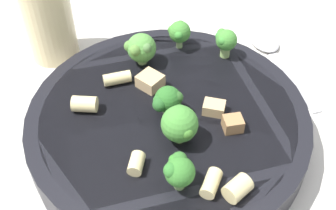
{
  "coord_description": "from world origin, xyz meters",
  "views": [
    {
      "loc": [
        -0.3,
        -0.04,
        0.35
      ],
      "look_at": [
        0.0,
        0.0,
        0.05
      ],
      "focal_mm": 45.0,
      "sensor_mm": 36.0,
      "label": 1
    }
  ],
  "objects_px": {
    "pasta_bowl": "(168,122)",
    "broccoli_floret_4": "(179,170)",
    "broccoli_floret_2": "(180,123)",
    "drinking_glass": "(49,24)",
    "chicken_chunk_2": "(150,81)",
    "spoon": "(271,50)",
    "rigatoni_4": "(136,163)",
    "broccoli_floret_1": "(225,40)",
    "rigatoni_2": "(211,183)",
    "broccoli_floret_3": "(178,32)",
    "chicken_chunk_1": "(214,108)",
    "broccoli_floret_0": "(166,100)",
    "chicken_chunk_0": "(233,124)",
    "rigatoni_1": "(117,78)",
    "rigatoni_0": "(85,104)",
    "rigatoni_3": "(238,188)",
    "broccoli_floret_5": "(141,48)"
  },
  "relations": [
    {
      "from": "pasta_bowl",
      "to": "broccoli_floret_4",
      "type": "relative_size",
      "value": 8.42
    },
    {
      "from": "broccoli_floret_2",
      "to": "broccoli_floret_4",
      "type": "height_order",
      "value": "broccoli_floret_2"
    },
    {
      "from": "broccoli_floret_2",
      "to": "drinking_glass",
      "type": "xyz_separation_m",
      "value": [
        0.16,
        0.18,
        -0.01
      ]
    },
    {
      "from": "chicken_chunk_2",
      "to": "spoon",
      "type": "height_order",
      "value": "chicken_chunk_2"
    },
    {
      "from": "broccoli_floret_2",
      "to": "rigatoni_4",
      "type": "bearing_deg",
      "value": 138.15
    },
    {
      "from": "broccoli_floret_1",
      "to": "rigatoni_2",
      "type": "bearing_deg",
      "value": 178.38
    },
    {
      "from": "broccoli_floret_3",
      "to": "broccoli_floret_4",
      "type": "bearing_deg",
      "value": -173.77
    },
    {
      "from": "broccoli_floret_1",
      "to": "chicken_chunk_1",
      "type": "height_order",
      "value": "broccoli_floret_1"
    },
    {
      "from": "broccoli_floret_0",
      "to": "broccoli_floret_3",
      "type": "relative_size",
      "value": 0.92
    },
    {
      "from": "chicken_chunk_2",
      "to": "broccoli_floret_2",
      "type": "bearing_deg",
      "value": -151.05
    },
    {
      "from": "chicken_chunk_0",
      "to": "rigatoni_1",
      "type": "bearing_deg",
      "value": 67.65
    },
    {
      "from": "rigatoni_0",
      "to": "rigatoni_3",
      "type": "bearing_deg",
      "value": -118.04
    },
    {
      "from": "broccoli_floret_2",
      "to": "rigatoni_1",
      "type": "distance_m",
      "value": 0.11
    },
    {
      "from": "rigatoni_0",
      "to": "rigatoni_1",
      "type": "bearing_deg",
      "value": -28.31
    },
    {
      "from": "pasta_bowl",
      "to": "rigatoni_3",
      "type": "bearing_deg",
      "value": -141.89
    },
    {
      "from": "rigatoni_2",
      "to": "spoon",
      "type": "bearing_deg",
      "value": -15.62
    },
    {
      "from": "pasta_bowl",
      "to": "broccoli_floret_5",
      "type": "height_order",
      "value": "broccoli_floret_5"
    },
    {
      "from": "rigatoni_2",
      "to": "drinking_glass",
      "type": "relative_size",
      "value": 0.24
    },
    {
      "from": "chicken_chunk_0",
      "to": "chicken_chunk_1",
      "type": "relative_size",
      "value": 0.85
    },
    {
      "from": "broccoli_floret_3",
      "to": "spoon",
      "type": "bearing_deg",
      "value": -66.54
    },
    {
      "from": "pasta_bowl",
      "to": "drinking_glass",
      "type": "height_order",
      "value": "drinking_glass"
    },
    {
      "from": "rigatoni_1",
      "to": "chicken_chunk_1",
      "type": "distance_m",
      "value": 0.11
    },
    {
      "from": "pasta_bowl",
      "to": "broccoli_floret_4",
      "type": "height_order",
      "value": "broccoli_floret_4"
    },
    {
      "from": "rigatoni_1",
      "to": "rigatoni_3",
      "type": "xyz_separation_m",
      "value": [
        -0.13,
        -0.13,
        0.0
      ]
    },
    {
      "from": "broccoli_floret_5",
      "to": "rigatoni_4",
      "type": "relative_size",
      "value": 1.84
    },
    {
      "from": "broccoli_floret_0",
      "to": "rigatoni_4",
      "type": "relative_size",
      "value": 1.57
    },
    {
      "from": "rigatoni_1",
      "to": "spoon",
      "type": "bearing_deg",
      "value": -54.98
    },
    {
      "from": "broccoli_floret_4",
      "to": "rigatoni_1",
      "type": "xyz_separation_m",
      "value": [
        0.12,
        0.08,
        -0.02
      ]
    },
    {
      "from": "rigatoni_1",
      "to": "spoon",
      "type": "distance_m",
      "value": 0.22
    },
    {
      "from": "chicken_chunk_0",
      "to": "chicken_chunk_2",
      "type": "height_order",
      "value": "same"
    },
    {
      "from": "broccoli_floret_3",
      "to": "rigatoni_1",
      "type": "bearing_deg",
      "value": 141.14
    },
    {
      "from": "broccoli_floret_4",
      "to": "rigatoni_1",
      "type": "distance_m",
      "value": 0.15
    },
    {
      "from": "chicken_chunk_0",
      "to": "pasta_bowl",
      "type": "bearing_deg",
      "value": 77.37
    },
    {
      "from": "rigatoni_2",
      "to": "rigatoni_4",
      "type": "distance_m",
      "value": 0.07
    },
    {
      "from": "rigatoni_2",
      "to": "chicken_chunk_2",
      "type": "bearing_deg",
      "value": 30.51
    },
    {
      "from": "broccoli_floret_4",
      "to": "broccoli_floret_3",
      "type": "bearing_deg",
      "value": 6.23
    },
    {
      "from": "rigatoni_3",
      "to": "broccoli_floret_1",
      "type": "bearing_deg",
      "value": 5.12
    },
    {
      "from": "broccoli_floret_5",
      "to": "rigatoni_3",
      "type": "xyz_separation_m",
      "value": [
        -0.16,
        -0.11,
        -0.01
      ]
    },
    {
      "from": "rigatoni_1",
      "to": "rigatoni_4",
      "type": "bearing_deg",
      "value": -159.64
    },
    {
      "from": "rigatoni_4",
      "to": "pasta_bowl",
      "type": "bearing_deg",
      "value": -14.75
    },
    {
      "from": "broccoli_floret_4",
      "to": "rigatoni_3",
      "type": "distance_m",
      "value": 0.05
    },
    {
      "from": "broccoli_floret_0",
      "to": "rigatoni_4",
      "type": "xyz_separation_m",
      "value": [
        -0.07,
        0.02,
        -0.01
      ]
    },
    {
      "from": "broccoli_floret_2",
      "to": "rigatoni_2",
      "type": "xyz_separation_m",
      "value": [
        -0.05,
        -0.03,
        -0.02
      ]
    },
    {
      "from": "rigatoni_4",
      "to": "spoon",
      "type": "bearing_deg",
      "value": -30.2
    },
    {
      "from": "rigatoni_1",
      "to": "chicken_chunk_1",
      "type": "relative_size",
      "value": 1.37
    },
    {
      "from": "rigatoni_4",
      "to": "drinking_glass",
      "type": "relative_size",
      "value": 0.19
    },
    {
      "from": "broccoli_floret_1",
      "to": "rigatoni_1",
      "type": "distance_m",
      "value": 0.13
    },
    {
      "from": "rigatoni_0",
      "to": "spoon",
      "type": "distance_m",
      "value": 0.27
    },
    {
      "from": "spoon",
      "to": "pasta_bowl",
      "type": "bearing_deg",
      "value": 143.99
    },
    {
      "from": "broccoli_floret_0",
      "to": "chicken_chunk_1",
      "type": "xyz_separation_m",
      "value": [
        0.01,
        -0.05,
        -0.01
      ]
    }
  ]
}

